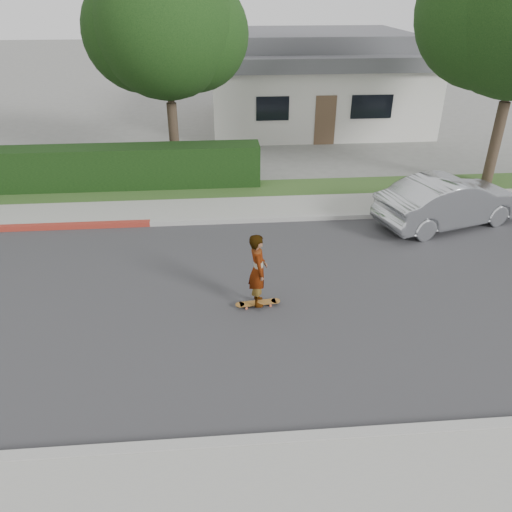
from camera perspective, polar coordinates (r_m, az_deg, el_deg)
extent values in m
plane|color=slate|center=(11.75, -18.84, -5.43)|extent=(120.00, 120.00, 0.00)
cube|color=#2D2D30|center=(11.75, -18.84, -5.41)|extent=(60.00, 8.00, 0.01)
cube|color=#9E9E99|center=(8.75, -24.74, -20.18)|extent=(60.00, 0.20, 0.15)
cube|color=#9E9E99|center=(15.21, -15.74, 3.48)|extent=(60.00, 0.20, 0.15)
cube|color=gray|center=(16.02, -15.23, 4.81)|extent=(60.00, 1.60, 0.12)
cube|color=#2D4C1E|center=(17.48, -14.44, 6.91)|extent=(60.00, 1.60, 0.10)
cube|color=black|center=(18.55, -23.71, 8.95)|extent=(15.00, 1.00, 1.50)
cylinder|color=#33261C|center=(19.18, -9.34, 13.19)|extent=(0.36, 0.36, 2.52)
cylinder|color=#33261C|center=(18.77, -9.82, 18.74)|extent=(0.24, 0.24, 2.10)
sphere|color=black|center=(18.55, -10.35, 24.49)|extent=(4.80, 4.80, 4.80)
sphere|color=black|center=(19.04, -12.81, 23.77)|extent=(4.08, 4.08, 4.08)
sphere|color=black|center=(18.82, -7.21, 23.84)|extent=(3.84, 3.84, 3.84)
cylinder|color=#33261C|center=(19.19, 25.63, 11.35)|extent=(0.36, 0.36, 2.88)
cylinder|color=#33261C|center=(18.76, 27.07, 17.59)|extent=(0.24, 0.24, 2.40)
sphere|color=black|center=(18.53, 25.58, 24.03)|extent=(4.76, 4.76, 4.76)
cube|color=beige|center=(26.37, 6.56, 18.14)|extent=(10.00, 8.00, 3.00)
cube|color=#4C4C51|center=(26.11, 6.79, 22.03)|extent=(10.60, 8.60, 0.60)
cube|color=#4C4C51|center=(26.04, 6.87, 23.33)|extent=(8.40, 6.40, 0.80)
cube|color=black|center=(22.08, 1.91, 16.49)|extent=(1.40, 0.06, 1.00)
cube|color=black|center=(22.97, 13.08, 16.29)|extent=(1.80, 0.06, 1.00)
cube|color=brown|center=(22.58, 7.90, 15.09)|extent=(0.90, 0.06, 2.10)
cylinder|color=#D9623B|center=(11.00, -1.09, -5.97)|extent=(0.06, 0.04, 0.05)
cylinder|color=#D9623B|center=(11.12, -1.22, -5.53)|extent=(0.06, 0.04, 0.05)
cylinder|color=#D9623B|center=(11.08, 1.66, -5.68)|extent=(0.06, 0.04, 0.05)
cylinder|color=#D9623B|center=(11.20, 1.50, -5.25)|extent=(0.06, 0.04, 0.05)
cube|color=silver|center=(11.04, -1.16, -5.59)|extent=(0.06, 0.16, 0.02)
cube|color=silver|center=(11.12, 1.58, -5.30)|extent=(0.06, 0.16, 0.02)
cube|color=brown|center=(11.07, 0.22, -5.36)|extent=(0.82, 0.28, 0.02)
cylinder|color=brown|center=(11.01, -1.85, -5.58)|extent=(0.22, 0.22, 0.02)
cylinder|color=brown|center=(11.14, 2.26, -5.14)|extent=(0.22, 0.22, 0.02)
imported|color=white|center=(10.62, 0.23, -1.60)|extent=(0.42, 0.62, 1.67)
imported|color=#B1B4B9|center=(15.63, 21.27, 5.85)|extent=(4.64, 2.74, 1.44)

